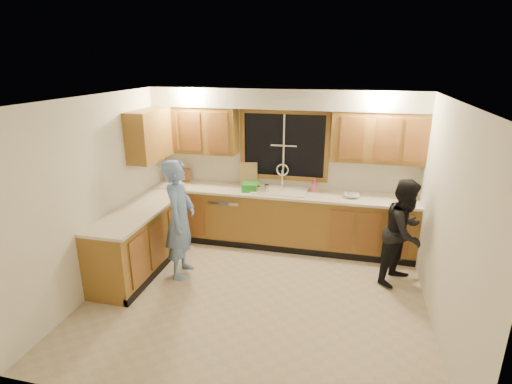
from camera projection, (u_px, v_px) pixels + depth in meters
floor at (257, 297)px, 5.15m from camera, size 4.20×4.20×0.00m
ceiling at (257, 99)px, 4.36m from camera, size 4.20×4.20×0.00m
wall_back at (283, 166)px, 6.51m from camera, size 4.20×0.00×4.20m
wall_left at (101, 193)px, 5.21m from camera, size 0.00×3.80×3.80m
wall_right at (446, 222)px, 4.29m from camera, size 0.00×3.80×3.80m
base_cabinets_back at (279, 219)px, 6.48m from camera, size 4.20×0.60×0.88m
base_cabinets_left at (141, 240)px, 5.73m from camera, size 0.60×1.90×0.88m
countertop_back at (280, 193)px, 6.33m from camera, size 4.20×0.63×0.04m
countertop_left at (138, 211)px, 5.58m from camera, size 0.63×1.90×0.04m
upper_cabinets_left at (196, 130)px, 6.49m from camera, size 1.35×0.33×0.75m
upper_cabinets_right at (378, 137)px, 5.86m from camera, size 1.35×0.33×0.75m
upper_cabinets_return at (149, 135)px, 6.03m from camera, size 0.33×0.90×0.75m
soffit at (283, 99)px, 6.00m from camera, size 4.20×0.35×0.30m
window_frame at (284, 145)px, 6.39m from camera, size 1.44×0.03×1.14m
sink at (280, 194)px, 6.35m from camera, size 0.86×0.52×0.57m
dishwasher at (229, 217)px, 6.67m from camera, size 0.60×0.56×0.82m
stove at (119, 258)px, 5.20m from camera, size 0.58×0.75×0.90m
man at (180, 219)px, 5.45m from camera, size 0.46×0.65×1.67m
woman at (404, 232)px, 5.30m from camera, size 0.84×0.89×1.45m
knife_block at (186, 175)px, 6.81m from camera, size 0.12×0.10×0.22m
cutting_board at (249, 174)px, 6.60m from camera, size 0.30×0.17×0.37m
dish_crate at (251, 187)px, 6.34m from camera, size 0.30×0.29×0.13m
soap_bottle at (314, 185)px, 6.29m from camera, size 0.09×0.10×0.21m
bowl at (351, 196)px, 6.04m from camera, size 0.25×0.25×0.06m
can_left at (267, 189)px, 6.23m from camera, size 0.08×0.08×0.13m
can_right at (259, 190)px, 6.19m from camera, size 0.07×0.07×0.13m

